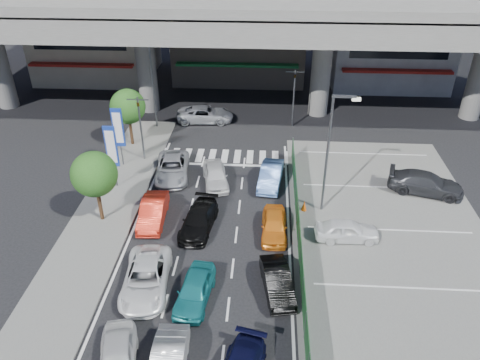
# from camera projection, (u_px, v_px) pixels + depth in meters

# --- Properties ---
(ground) EXTENTS (120.00, 120.00, 0.00)m
(ground) POSITION_uv_depth(u_px,v_px,m) (204.00, 267.00, 26.01)
(ground) COLOR black
(ground) RESTS_ON ground
(parking_lot) EXTENTS (12.00, 28.00, 0.06)m
(parking_lot) POSITION_uv_depth(u_px,v_px,m) (396.00, 251.00, 27.11)
(parking_lot) COLOR #60605E
(parking_lot) RESTS_ON ground
(sidewalk_left) EXTENTS (4.00, 30.00, 0.12)m
(sidewalk_left) POSITION_uv_depth(u_px,v_px,m) (103.00, 219.00, 29.75)
(sidewalk_left) COLOR #60605E
(sidewalk_left) RESTS_ON ground
(fence_run) EXTENTS (0.16, 22.00, 1.80)m
(fence_run) POSITION_uv_depth(u_px,v_px,m) (300.00, 247.00, 26.11)
(fence_run) COLOR #1B4F24
(fence_run) RESTS_ON ground
(expressway) EXTENTS (64.00, 14.00, 10.75)m
(expressway) POSITION_uv_depth(u_px,v_px,m) (232.00, 17.00, 40.20)
(expressway) COLOR #61605C
(expressway) RESTS_ON ground
(building_west) EXTENTS (12.00, 10.90, 13.00)m
(building_west) POSITION_uv_depth(u_px,v_px,m) (93.00, 16.00, 50.72)
(building_west) COLOR #A9A188
(building_west) RESTS_ON ground
(building_center) EXTENTS (14.00, 10.90, 15.00)m
(building_center) POSITION_uv_depth(u_px,v_px,m) (240.00, 7.00, 50.21)
(building_center) COLOR gray
(building_center) RESTS_ON ground
(building_east) EXTENTS (12.00, 10.90, 12.00)m
(building_east) POSITION_uv_depth(u_px,v_px,m) (391.00, 25.00, 49.29)
(building_east) COLOR gray
(building_east) RESTS_ON ground
(traffic_light_left) EXTENTS (1.60, 1.24, 5.20)m
(traffic_light_left) POSITION_uv_depth(u_px,v_px,m) (139.00, 113.00, 34.51)
(traffic_light_left) COLOR #595B60
(traffic_light_left) RESTS_ON ground
(traffic_light_right) EXTENTS (1.60, 1.24, 5.20)m
(traffic_light_right) POSITION_uv_depth(u_px,v_px,m) (294.00, 84.00, 39.86)
(traffic_light_right) COLOR #595B60
(traffic_light_right) RESTS_ON ground
(street_lamp_right) EXTENTS (1.65, 0.22, 8.00)m
(street_lamp_right) POSITION_uv_depth(u_px,v_px,m) (331.00, 145.00, 28.26)
(street_lamp_right) COLOR #595B60
(street_lamp_right) RESTS_ON ground
(street_lamp_left) EXTENTS (1.65, 0.22, 8.00)m
(street_lamp_left) POSITION_uv_depth(u_px,v_px,m) (154.00, 76.00, 39.20)
(street_lamp_left) COLOR #595B60
(street_lamp_left) RESTS_ON ground
(signboard_near) EXTENTS (0.80, 0.14, 4.70)m
(signboard_near) POSITION_uv_depth(u_px,v_px,m) (111.00, 148.00, 31.61)
(signboard_near) COLOR #595B60
(signboard_near) RESTS_ON ground
(signboard_far) EXTENTS (0.80, 0.14, 4.70)m
(signboard_far) POSITION_uv_depth(u_px,v_px,m) (118.00, 129.00, 34.18)
(signboard_far) COLOR #595B60
(signboard_far) RESTS_ON ground
(tree_near) EXTENTS (2.80, 2.80, 4.80)m
(tree_near) POSITION_uv_depth(u_px,v_px,m) (94.00, 174.00, 28.02)
(tree_near) COLOR #382314
(tree_near) RESTS_ON ground
(tree_far) EXTENTS (2.80, 2.80, 4.80)m
(tree_far) POSITION_uv_depth(u_px,v_px,m) (128.00, 107.00, 37.02)
(tree_far) COLOR #382314
(tree_far) RESTS_ON ground
(van_white_back_left) EXTENTS (2.48, 4.31, 1.38)m
(van_white_back_left) POSITION_uv_depth(u_px,v_px,m) (117.00, 359.00, 20.02)
(van_white_back_left) COLOR silver
(van_white_back_left) RESTS_ON ground
(sedan_white_mid_left) EXTENTS (2.72, 5.15, 1.38)m
(sedan_white_mid_left) POSITION_uv_depth(u_px,v_px,m) (146.00, 278.00, 24.28)
(sedan_white_mid_left) COLOR white
(sedan_white_mid_left) RESTS_ON ground
(taxi_teal_mid) EXTENTS (2.01, 4.05, 1.33)m
(taxi_teal_mid) POSITION_uv_depth(u_px,v_px,m) (195.00, 290.00, 23.59)
(taxi_teal_mid) COLOR teal
(taxi_teal_mid) RESTS_ON ground
(hatch_black_mid_right) EXTENTS (2.01, 4.01, 1.26)m
(hatch_black_mid_right) POSITION_uv_depth(u_px,v_px,m) (277.00, 282.00, 24.12)
(hatch_black_mid_right) COLOR black
(hatch_black_mid_right) RESTS_ON ground
(taxi_orange_left) EXTENTS (1.66, 4.25, 1.38)m
(taxi_orange_left) POSITION_uv_depth(u_px,v_px,m) (153.00, 212.00, 29.37)
(taxi_orange_left) COLOR red
(taxi_orange_left) RESTS_ON ground
(sedan_black_mid) EXTENTS (2.32, 4.59, 1.28)m
(sedan_black_mid) POSITION_uv_depth(u_px,v_px,m) (199.00, 220.00, 28.71)
(sedan_black_mid) COLOR black
(sedan_black_mid) RESTS_ON ground
(taxi_orange_right) EXTENTS (1.54, 3.81, 1.30)m
(taxi_orange_right) POSITION_uv_depth(u_px,v_px,m) (274.00, 225.00, 28.25)
(taxi_orange_right) COLOR orange
(taxi_orange_right) RESTS_ON ground
(wagon_silver_front_left) EXTENTS (2.84, 5.19, 1.38)m
(wagon_silver_front_left) POSITION_uv_depth(u_px,v_px,m) (172.00, 168.00, 34.08)
(wagon_silver_front_left) COLOR #9C9DA3
(wagon_silver_front_left) RESTS_ON ground
(sedan_white_front_mid) EXTENTS (2.44, 4.30, 1.38)m
(sedan_white_front_mid) POSITION_uv_depth(u_px,v_px,m) (215.00, 175.00, 33.18)
(sedan_white_front_mid) COLOR silver
(sedan_white_front_mid) RESTS_ON ground
(kei_truck_front_right) EXTENTS (1.95, 4.33, 1.38)m
(kei_truck_front_right) POSITION_uv_depth(u_px,v_px,m) (271.00, 176.00, 33.14)
(kei_truck_front_right) COLOR #5E88D5
(kei_truck_front_right) RESTS_ON ground
(crossing_wagon_silver) EXTENTS (5.20, 2.63, 1.41)m
(crossing_wagon_silver) POSITION_uv_depth(u_px,v_px,m) (205.00, 114.00, 42.42)
(crossing_wagon_silver) COLOR #B7BAC0
(crossing_wagon_silver) RESTS_ON ground
(parked_sedan_white) EXTENTS (3.81, 1.59, 1.29)m
(parked_sedan_white) POSITION_uv_depth(u_px,v_px,m) (347.00, 230.00, 27.73)
(parked_sedan_white) COLOR white
(parked_sedan_white) RESTS_ON parking_lot
(parked_sedan_dgrey) EXTENTS (5.38, 3.31, 1.46)m
(parked_sedan_dgrey) POSITION_uv_depth(u_px,v_px,m) (426.00, 183.00, 32.09)
(parked_sedan_dgrey) COLOR #2F3034
(parked_sedan_dgrey) RESTS_ON parking_lot
(traffic_cone) EXTENTS (0.43, 0.43, 0.70)m
(traffic_cone) POSITION_uv_depth(u_px,v_px,m) (304.00, 206.00, 30.44)
(traffic_cone) COLOR #FA5D0D
(traffic_cone) RESTS_ON parking_lot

